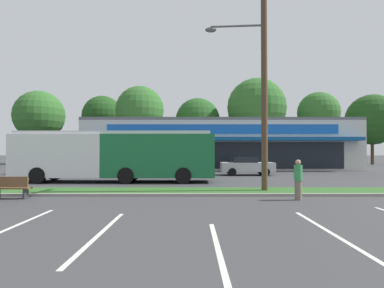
{
  "coord_description": "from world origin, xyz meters",
  "views": [
    {
      "loc": [
        1.72,
        -1.31,
        2.06
      ],
      "look_at": [
        1.69,
        18.1,
        2.43
      ],
      "focal_mm": 29.54,
      "sensor_mm": 36.0,
      "label": 1
    }
  ],
  "objects": [
    {
      "name": "parking_stripe_3",
      "position": [
        2.26,
        5.06,
        0.0
      ],
      "size": [
        0.12,
        4.8,
        0.01
      ],
      "primitive_type": "cube",
      "color": "silver",
      "rests_on": "ground_plane"
    },
    {
      "name": "parking_stripe_4",
      "position": [
        5.17,
        6.7,
        0.0
      ],
      "size": [
        0.12,
        4.8,
        0.01
      ],
      "primitive_type": "cube",
      "color": "silver",
      "rests_on": "ground_plane"
    },
    {
      "name": "parking_stripe_1",
      "position": [
        -3.07,
        7.09,
        0.0
      ],
      "size": [
        0.12,
        4.8,
        0.01
      ],
      "primitive_type": "cube",
      "color": "silver",
      "rests_on": "ground_plane"
    },
    {
      "name": "grass_median",
      "position": [
        0.0,
        14.0,
        0.06
      ],
      "size": [
        56.0,
        2.2,
        0.12
      ],
      "primitive_type": "cube",
      "color": "#2D5B23",
      "rests_on": "ground_plane"
    },
    {
      "name": "tree_mid_right",
      "position": [
        10.94,
        43.62,
        8.13
      ],
      "size": [
        8.36,
        8.36,
        12.32
      ],
      "color": "#473323",
      "rests_on": "ground_plane"
    },
    {
      "name": "car_2",
      "position": [
        6.2,
        24.54,
        0.76
      ],
      "size": [
        4.26,
        1.96,
        1.45
      ],
      "color": "#B7B7BC",
      "rests_on": "ground_plane"
    },
    {
      "name": "tree_right",
      "position": [
        19.31,
        42.4,
        7.24
      ],
      "size": [
        5.74,
        5.74,
        10.13
      ],
      "color": "#473323",
      "rests_on": "ground_plane"
    },
    {
      "name": "tree_mid",
      "position": [
        2.56,
        45.43,
        6.44
      ],
      "size": [
        6.61,
        6.61,
        9.76
      ],
      "color": "#473323",
      "rests_on": "ground_plane"
    },
    {
      "name": "car_0",
      "position": [
        -3.82,
        24.53,
        0.75
      ],
      "size": [
        4.38,
        1.94,
        1.45
      ],
      "color": "slate",
      "rests_on": "ground_plane"
    },
    {
      "name": "city_bus",
      "position": [
        -3.26,
        19.11,
        1.77
      ],
      "size": [
        12.8,
        2.77,
        3.25
      ],
      "rotation": [
        0.0,
        0.0,
        3.13
      ],
      "color": "#196638",
      "rests_on": "ground_plane"
    },
    {
      "name": "storefront_building",
      "position": [
        4.77,
        35.89,
        2.69
      ],
      "size": [
        28.74,
        13.13,
        5.37
      ],
      "color": "beige",
      "rests_on": "ground_plane"
    },
    {
      "name": "tree_left",
      "position": [
        -11.99,
        46.93,
        7.25
      ],
      "size": [
        6.2,
        6.2,
        10.37
      ],
      "color": "#473323",
      "rests_on": "ground_plane"
    },
    {
      "name": "tree_mid_left",
      "position": [
        -5.48,
        42.15,
        7.56
      ],
      "size": [
        6.63,
        6.63,
        10.89
      ],
      "color": "#473323",
      "rests_on": "ground_plane"
    },
    {
      "name": "tree_far_left",
      "position": [
        -20.76,
        44.98,
        7.13
      ],
      "size": [
        7.25,
        7.25,
        10.77
      ],
      "color": "#473323",
      "rests_on": "ground_plane"
    },
    {
      "name": "bus_stop_bench",
      "position": [
        -5.92,
        11.97,
        0.5
      ],
      "size": [
        1.6,
        0.45,
        0.95
      ],
      "rotation": [
        0.0,
        0.0,
        3.14
      ],
      "color": "brown",
      "rests_on": "ground_plane"
    },
    {
      "name": "tree_far_right",
      "position": [
        27.73,
        44.16,
        6.45
      ],
      "size": [
        7.27,
        7.27,
        10.09
      ],
      "color": "#473323",
      "rests_on": "ground_plane"
    },
    {
      "name": "pedestrian_by_pole",
      "position": [
        6.09,
        11.68,
        0.84
      ],
      "size": [
        0.34,
        0.34,
        1.66
      ],
      "rotation": [
        0.0,
        0.0,
        1.62
      ],
      "color": "#726651",
      "rests_on": "ground_plane"
    },
    {
      "name": "parking_stripe_2",
      "position": [
        -0.54,
        6.47,
        0.0
      ],
      "size": [
        0.12,
        4.8,
        0.01
      ],
      "primitive_type": "cube",
      "color": "silver",
      "rests_on": "ground_plane"
    },
    {
      "name": "curb_lip",
      "position": [
        0.0,
        12.78,
        0.06
      ],
      "size": [
        56.0,
        0.24,
        0.12
      ],
      "primitive_type": "cube",
      "color": "gray",
      "rests_on": "ground_plane"
    },
    {
      "name": "utility_pole",
      "position": [
        5.11,
        13.99,
        6.02
      ],
      "size": [
        3.04,
        2.4,
        11.33
      ],
      "color": "#4C3826",
      "rests_on": "ground_plane"
    },
    {
      "name": "car_1",
      "position": [
        -10.92,
        25.69,
        0.78
      ],
      "size": [
        4.79,
        1.86,
        1.5
      ],
      "rotation": [
        0.0,
        0.0,
        3.14
      ],
      "color": "silver",
      "rests_on": "ground_plane"
    }
  ]
}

